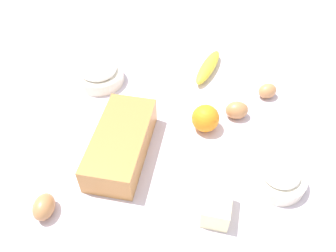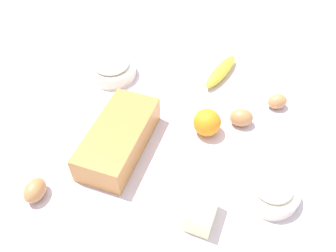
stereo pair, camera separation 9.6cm
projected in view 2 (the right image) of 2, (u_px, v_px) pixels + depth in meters
The scene contains 10 objects.
ground_plane at pixel (168, 138), 1.00m from camera, with size 2.40×2.40×0.02m, color silver.
loaf_pan at pixel (119, 137), 0.93m from camera, with size 0.29×0.16×0.08m.
flour_bowl at pixel (272, 191), 0.83m from camera, with size 0.13×0.13×0.06m.
sugar_bowl at pixel (112, 68), 1.15m from camera, with size 0.16×0.16×0.07m.
banana at pixel (221, 71), 1.15m from camera, with size 0.19×0.04×0.04m, color yellow.
orange_fruit at pixel (207, 122), 0.97m from camera, with size 0.08×0.08×0.08m, color orange.
butter_block at pixel (201, 212), 0.79m from camera, with size 0.09×0.06×0.06m, color #F4EDB2.
egg_near_butter at pixel (277, 101), 1.05m from camera, with size 0.05×0.05×0.06m, color #B87D4B.
egg_beside_bowl at pixel (35, 190), 0.84m from camera, with size 0.05×0.05×0.07m, color #AC7446.
egg_loose at pixel (241, 118), 1.00m from camera, with size 0.05×0.05×0.07m, color #B17748.
Camera 2 is at (-0.63, -0.14, 0.75)m, focal length 37.50 mm.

